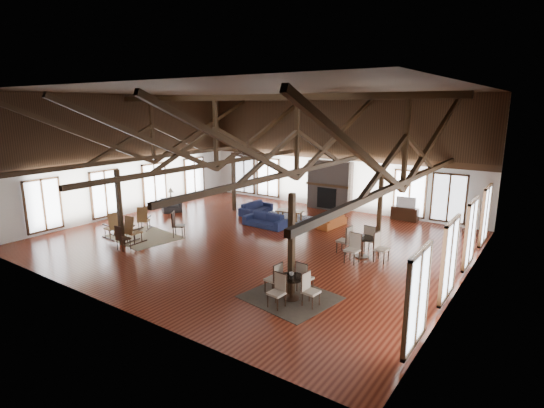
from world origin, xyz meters
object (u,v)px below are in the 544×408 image
Objects in this scene: sofa_navy_front at (265,220)px; sofa_navy_left at (256,208)px; cafe_table_far at (362,243)px; cafe_table_near at (291,284)px; sofa_orange at (331,221)px; armchair at (172,205)px; coffee_table at (290,212)px; tv_console at (405,214)px.

sofa_navy_front is 2.51m from sofa_navy_left.
cafe_table_near is at bearing -93.58° from cafe_table_far.
armchair is (-8.27, -2.20, 0.09)m from sofa_orange.
coffee_table is (-2.21, -0.13, 0.18)m from sofa_orange.
coffee_table is at bearing -144.99° from tv_console.
sofa_navy_left is 1.47× the size of coffee_table.
sofa_navy_left is 1.18× the size of sofa_orange.
sofa_navy_left reaches higher than sofa_orange.
coffee_table is at bearing -92.31° from sofa_navy_left.
tv_console is at bearing 93.50° from cafe_table_far.
sofa_orange is at bearing -41.74° from armchair.
tv_console is (2.41, 3.10, 0.07)m from sofa_orange.
sofa_orange is (4.34, 0.01, -0.04)m from sofa_navy_left.
sofa_navy_left is 1.09× the size of cafe_table_near.
sofa_navy_front is at bearing -110.87° from coffee_table.
cafe_table_far is at bearing -111.92° from sofa_navy_left.
cafe_table_far is at bearing 86.42° from cafe_table_near.
sofa_navy_left is 4.34m from sofa_orange.
sofa_navy_left is 1.94× the size of armchair.
armchair is 0.56× the size of cafe_table_near.
tv_console is at bearing 90.52° from cafe_table_near.
sofa_navy_left is at bearing 157.25° from cafe_table_far.
sofa_orange is at bearing -127.80° from tv_console.
tv_console is (4.92, 4.85, 0.01)m from sofa_navy_front.
sofa_orange is 7.84m from cafe_table_near.
cafe_table_far is at bearing -10.85° from sofa_navy_front.
armchair is 11.08m from cafe_table_far.
coffee_table is at bearing -80.77° from sofa_orange.
sofa_navy_front is at bearing -132.90° from sofa_navy_left.
tv_console is (-0.37, 6.10, -0.21)m from cafe_table_far.
sofa_navy_left is at bearing 138.64° from sofa_navy_front.
tv_console is (10.68, 5.30, -0.01)m from armchair.
sofa_orange reaches higher than coffee_table.
sofa_navy_front is 5.45m from cafe_table_far.
sofa_navy_left is 4.50m from armchair.
sofa_navy_front reaches higher than coffee_table.
sofa_orange is 1.64× the size of armchair.
armchair is (-5.75, -0.45, 0.03)m from sofa_navy_front.
cafe_table_far is (11.05, -0.80, 0.19)m from armchair.
sofa_navy_left is 2.14m from coffee_table.
armchair is at bearing 175.87° from cafe_table_far.
cafe_table_near is (2.50, -7.42, 0.22)m from sofa_orange.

